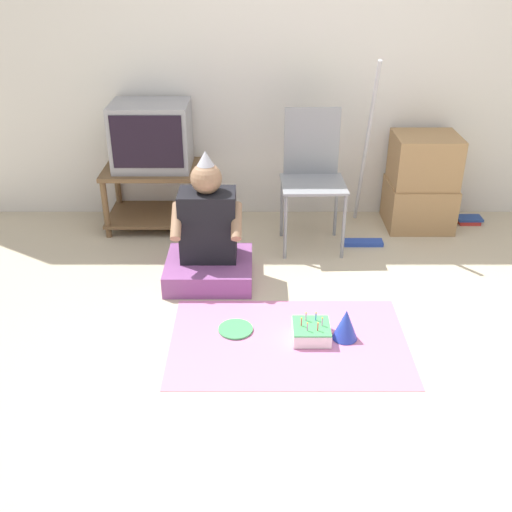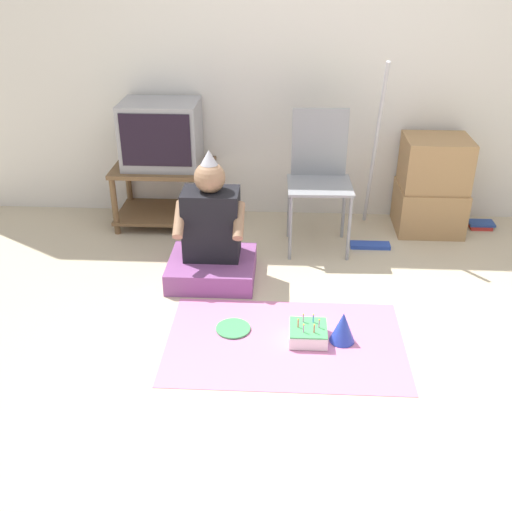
# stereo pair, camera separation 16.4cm
# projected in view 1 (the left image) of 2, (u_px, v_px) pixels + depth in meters

# --- Properties ---
(ground_plane) EXTENTS (16.00, 16.00, 0.00)m
(ground_plane) POSITION_uv_depth(u_px,v_px,m) (333.00, 358.00, 3.14)
(ground_plane) COLOR beige
(wall_back) EXTENTS (6.40, 0.06, 2.55)m
(wall_back) POSITION_uv_depth(u_px,v_px,m) (312.00, 46.00, 4.25)
(wall_back) COLOR silver
(wall_back) RESTS_ON ground_plane
(tv_stand) EXTENTS (0.73, 0.49, 0.46)m
(tv_stand) POSITION_uv_depth(u_px,v_px,m) (156.00, 191.00, 4.48)
(tv_stand) COLOR brown
(tv_stand) RESTS_ON ground_plane
(tv) EXTENTS (0.55, 0.42, 0.47)m
(tv) POSITION_uv_depth(u_px,v_px,m) (151.00, 136.00, 4.29)
(tv) COLOR #99999E
(tv) RESTS_ON tv_stand
(folding_chair) EXTENTS (0.44, 0.41, 0.95)m
(folding_chair) POSITION_uv_depth(u_px,v_px,m) (312.00, 169.00, 4.10)
(folding_chair) COLOR gray
(folding_chair) RESTS_ON ground_plane
(cardboard_box_stack) EXTENTS (0.48, 0.43, 0.70)m
(cardboard_box_stack) POSITION_uv_depth(u_px,v_px,m) (421.00, 183.00, 4.45)
(cardboard_box_stack) COLOR #A87F51
(cardboard_box_stack) RESTS_ON ground_plane
(dust_mop) EXTENTS (0.28, 0.47, 1.29)m
(dust_mop) POSITION_uv_depth(u_px,v_px,m) (365.00, 188.00, 4.23)
(dust_mop) COLOR #2D4CB2
(dust_mop) RESTS_ON ground_plane
(book_pile) EXTENTS (0.19, 0.13, 0.05)m
(book_pile) POSITION_uv_depth(u_px,v_px,m) (468.00, 220.00, 4.63)
(book_pile) COLOR #B72D28
(book_pile) RESTS_ON ground_plane
(person_seated) EXTENTS (0.55, 0.49, 0.84)m
(person_seated) POSITION_uv_depth(u_px,v_px,m) (208.00, 241.00, 3.76)
(person_seated) COLOR #8C4C8C
(person_seated) RESTS_ON ground_plane
(party_cloth) EXTENTS (1.29, 0.82, 0.01)m
(party_cloth) POSITION_uv_depth(u_px,v_px,m) (288.00, 341.00, 3.27)
(party_cloth) COLOR pink
(party_cloth) RESTS_ON ground_plane
(birthday_cake) EXTENTS (0.21, 0.21, 0.13)m
(birthday_cake) POSITION_uv_depth(u_px,v_px,m) (311.00, 331.00, 3.27)
(birthday_cake) COLOR white
(birthday_cake) RESTS_ON party_cloth
(party_hat_blue) EXTENTS (0.14, 0.14, 0.18)m
(party_hat_blue) POSITION_uv_depth(u_px,v_px,m) (345.00, 324.00, 3.25)
(party_hat_blue) COLOR blue
(party_hat_blue) RESTS_ON party_cloth
(paper_plate) EXTENTS (0.19, 0.19, 0.01)m
(paper_plate) POSITION_uv_depth(u_px,v_px,m) (235.00, 329.00, 3.35)
(paper_plate) COLOR #4CB266
(paper_plate) RESTS_ON party_cloth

